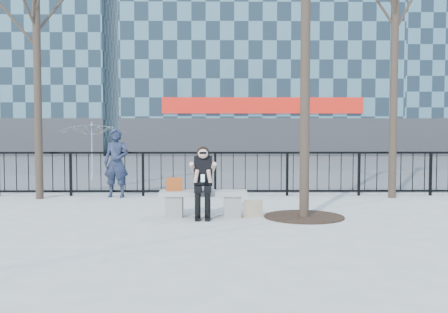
{
  "coord_description": "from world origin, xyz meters",
  "views": [
    {
      "loc": [
        0.31,
        -9.4,
        1.63
      ],
      "look_at": [
        0.4,
        0.8,
        1.1
      ],
      "focal_mm": 40.0,
      "sensor_mm": 36.0,
      "label": 1
    }
  ],
  "objects": [
    {
      "name": "railing",
      "position": [
        0.0,
        3.0,
        0.55
      ],
      "size": [
        14.0,
        0.06,
        1.1
      ],
      "color": "black",
      "rests_on": "ground"
    },
    {
      "name": "standing_man",
      "position": [
        -2.22,
        2.78,
        0.84
      ],
      "size": [
        0.66,
        0.47,
        1.69
      ],
      "primitive_type": "imported",
      "rotation": [
        0.0,
        0.0,
        -0.11
      ],
      "color": "black",
      "rests_on": "ground"
    },
    {
      "name": "tree_grate",
      "position": [
        1.9,
        -0.1,
        0.01
      ],
      "size": [
        1.5,
        1.5,
        0.02
      ],
      "primitive_type": "cylinder",
      "color": "black",
      "rests_on": "ground"
    },
    {
      "name": "bench_main",
      "position": [
        0.0,
        0.0,
        0.3
      ],
      "size": [
        1.65,
        0.46,
        0.49
      ],
      "color": "slate",
      "rests_on": "ground"
    },
    {
      "name": "street_surface",
      "position": [
        0.0,
        15.0,
        0.0
      ],
      "size": [
        60.0,
        23.0,
        0.01
      ],
      "primitive_type": "cube",
      "color": "#474747",
      "rests_on": "ground"
    },
    {
      "name": "handbag",
      "position": [
        -0.55,
        0.02,
        0.62
      ],
      "size": [
        0.33,
        0.2,
        0.25
      ],
      "primitive_type": "cube",
      "rotation": [
        0.0,
        0.0,
        0.18
      ],
      "color": "#A84214",
      "rests_on": "bench_main"
    },
    {
      "name": "seated_woman",
      "position": [
        0.0,
        -0.16,
        0.67
      ],
      "size": [
        0.5,
        0.64,
        1.34
      ],
      "color": "black",
      "rests_on": "ground"
    },
    {
      "name": "ground",
      "position": [
        0.0,
        0.0,
        0.0
      ],
      "size": [
        120.0,
        120.0,
        0.0
      ],
      "primitive_type": "plane",
      "color": "#979692",
      "rests_on": "ground"
    },
    {
      "name": "shopping_bag",
      "position": [
        0.95,
        -0.07,
        0.16
      ],
      "size": [
        0.36,
        0.27,
        0.32
      ],
      "primitive_type": "cube",
      "rotation": [
        0.0,
        0.0,
        0.5
      ],
      "color": "#CEB292",
      "rests_on": "ground"
    },
    {
      "name": "vendor_umbrella",
      "position": [
        -3.67,
        6.09,
        0.96
      ],
      "size": [
        2.17,
        2.21,
        1.92
      ],
      "primitive_type": "imported",
      "rotation": [
        0.0,
        0.0,
        0.04
      ],
      "color": "yellow",
      "rests_on": "ground"
    }
  ]
}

